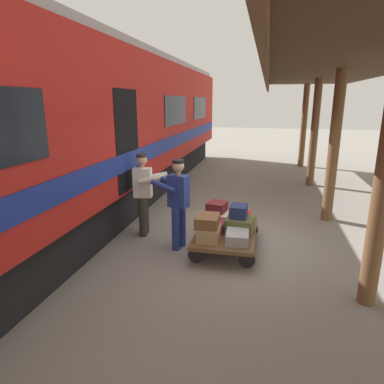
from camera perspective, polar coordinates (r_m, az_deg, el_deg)
name	(u,v)px	position (r m, az deg, el deg)	size (l,w,h in m)	color
ground_plane	(239,241)	(6.90, 8.03, -8.25)	(60.00, 60.00, 0.00)	gray
platform_canopy	(360,66)	(6.51, 26.44, 18.56)	(3.20, 18.22, 3.56)	brown
train_car	(60,134)	(7.63, -21.41, 9.13)	(3.02, 21.25, 4.00)	#B21E19
luggage_cart	(226,233)	(6.48, 5.80, -6.94)	(1.16, 1.80, 0.35)	brown
suitcase_red_plastic	(242,218)	(6.87, 8.39, -4.39)	(0.38, 0.50, 0.20)	#AD231E
suitcase_tan_vintage	(209,233)	(6.00, 2.91, -6.97)	(0.37, 0.51, 0.24)	tan
suitcase_olive_duffel	(240,225)	(6.39, 8.06, -5.50)	(0.49, 0.49, 0.28)	brown
suitcase_burgundy_valise	(213,225)	(6.46, 3.64, -5.58)	(0.42, 0.47, 0.19)	maroon
suitcase_gray_aluminum	(237,237)	(5.95, 7.66, -7.56)	(0.39, 0.51, 0.19)	#9EA0A5
suitcase_cream_canvas	(217,216)	(6.92, 4.28, -4.14)	(0.45, 0.61, 0.19)	beige
suitcase_brown_leather	(207,221)	(5.95, 2.61, -4.88)	(0.40, 0.50, 0.20)	brown
suitcase_navy_fabric	(239,211)	(6.34, 7.87, -3.24)	(0.31, 0.37, 0.23)	navy
suitcase_maroon_trunk	(217,207)	(6.89, 4.24, -2.51)	(0.36, 0.40, 0.20)	maroon
porter_in_overalls	(178,201)	(6.27, -2.45, -1.55)	(0.73, 0.55, 1.70)	navy
porter_by_door	(144,192)	(6.97, -8.12, 0.02)	(0.70, 0.49, 1.70)	#332D28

